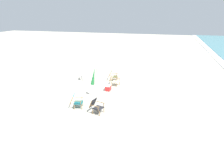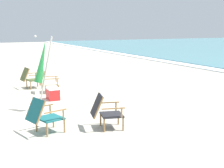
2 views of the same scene
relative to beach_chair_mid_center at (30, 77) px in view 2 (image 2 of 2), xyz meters
name	(u,v)px [view 2 (image 2 of 2)]	position (x,y,z in m)	size (l,w,h in m)	color
ground_plane	(12,109)	(2.87, -1.09, -0.43)	(80.00, 80.00, 0.00)	#B7AF9E
beach_chair_mid_center	(30,77)	(0.00, 0.00, 0.00)	(0.66, 0.78, 0.80)	#515B33
beach_chair_far_center	(43,115)	(5.28, -0.77, 0.00)	(0.74, 0.85, 0.80)	#196066
beach_chair_front_right	(47,81)	(1.08, 0.40, 0.00)	(0.69, 0.78, 0.81)	beige
beach_chair_back_right	(105,110)	(5.55, 0.57, 0.00)	(0.72, 0.82, 0.81)	#28282D
umbrella_furled_green	(42,62)	(3.44, -0.32, 0.94)	(0.32, 0.55, 2.09)	#B7B2A8
cooler_box	(53,93)	(2.17, 0.28, -0.23)	(0.49, 0.35, 0.40)	red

